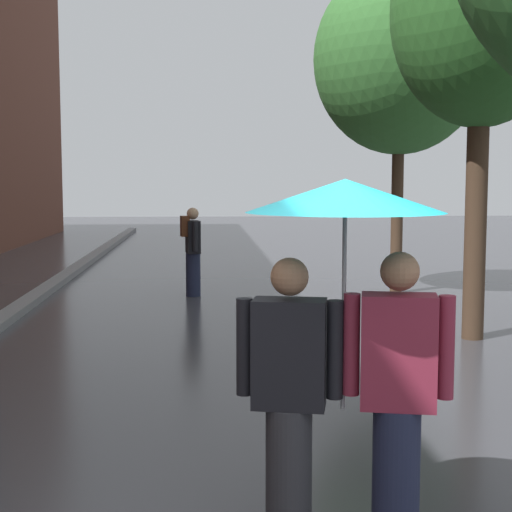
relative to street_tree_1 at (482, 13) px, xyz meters
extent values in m
cube|color=slate|center=(-6.38, 3.83, -4.07)|extent=(0.30, 36.00, 0.12)
cylinder|color=#473323|center=(0.00, 0.00, -2.59)|extent=(0.28, 0.28, 3.08)
ellipsoid|color=#2D6628|center=(0.00, 0.00, 0.04)|extent=(2.28, 2.28, 2.91)
cylinder|color=#473323|center=(0.03, 4.05, -2.66)|extent=(0.21, 0.21, 2.94)
ellipsoid|color=#387533|center=(0.03, 4.05, 0.08)|extent=(3.08, 3.08, 3.40)
cylinder|color=#2D2D33|center=(-3.03, -5.41, -3.73)|extent=(0.26, 0.26, 0.80)
cube|color=black|center=(-3.03, -5.41, -3.03)|extent=(0.44, 0.30, 0.60)
sphere|color=#9E7051|center=(-3.03, -5.41, -2.60)|extent=(0.21, 0.21, 0.21)
cylinder|color=black|center=(-3.27, -5.36, -3.00)|extent=(0.09, 0.09, 0.54)
cylinder|color=black|center=(-2.79, -5.47, -3.00)|extent=(0.09, 0.09, 0.54)
cylinder|color=#1E233D|center=(-2.45, -5.54, -3.72)|extent=(0.26, 0.26, 0.83)
cube|color=maroon|center=(-2.45, -5.54, -3.00)|extent=(0.44, 0.30, 0.62)
sphere|color=#9E7051|center=(-2.45, -5.54, -2.56)|extent=(0.21, 0.21, 0.21)
cylinder|color=maroon|center=(-2.70, -5.48, -2.97)|extent=(0.09, 0.09, 0.56)
cylinder|color=maroon|center=(-2.21, -5.59, -2.97)|extent=(0.09, 0.09, 0.56)
cylinder|color=#9E9EA3|center=(-2.74, -5.46, -2.78)|extent=(0.02, 0.02, 1.10)
cone|color=#1EB2C6|center=(-2.74, -5.46, -2.16)|extent=(1.08, 1.08, 0.18)
cylinder|color=#1E233D|center=(-3.67, 3.91, -3.75)|extent=(0.26, 0.26, 0.77)
cube|color=black|center=(-3.67, 3.91, -3.07)|extent=(0.28, 0.43, 0.58)
sphere|color=tan|center=(-3.67, 3.91, -2.66)|extent=(0.21, 0.21, 0.21)
cylinder|color=black|center=(-3.72, 4.16, -3.04)|extent=(0.09, 0.09, 0.52)
cylinder|color=black|center=(-3.63, 3.66, -3.04)|extent=(0.09, 0.09, 0.52)
cube|color=#592D19|center=(-3.81, 3.89, -2.88)|extent=(0.18, 0.28, 0.36)
camera|label=1|loc=(-3.50, -9.46, -2.08)|focal=53.00mm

